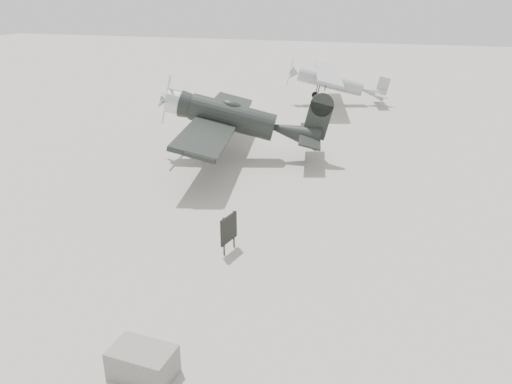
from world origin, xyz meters
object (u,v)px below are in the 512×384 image
at_px(equipment_block, 143,363).
at_px(sign_board, 229,229).
at_px(highwing_monoplane, 334,80).
at_px(lowwing_monoplane, 240,120).

distance_m(equipment_block, sign_board, 6.65).
bearing_deg(equipment_block, highwing_monoplane, 91.08).
bearing_deg(highwing_monoplane, lowwing_monoplane, -111.66).
height_order(highwing_monoplane, sign_board, highwing_monoplane).
relative_size(lowwing_monoplane, sign_board, 8.86).
distance_m(lowwing_monoplane, highwing_monoplane, 16.36).
bearing_deg(lowwing_monoplane, sign_board, -83.98).
xyz_separation_m(equipment_block, sign_board, (-0.18, 6.63, 0.49)).
height_order(equipment_block, sign_board, sign_board).
bearing_deg(equipment_block, sign_board, 91.52).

